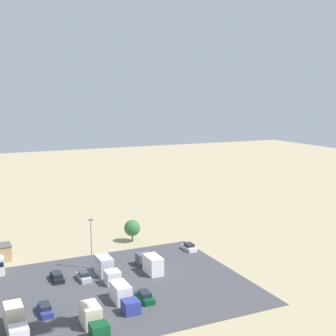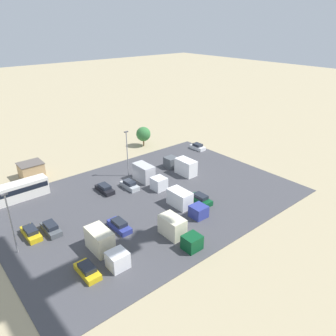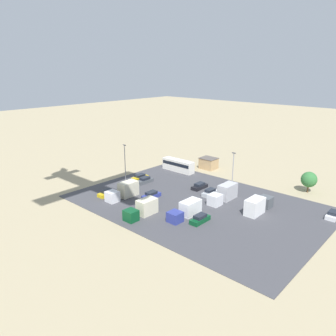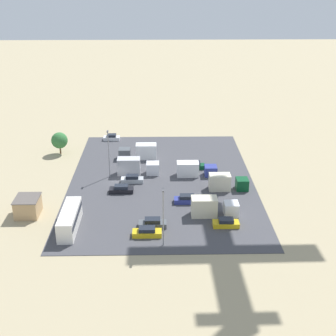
% 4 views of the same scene
% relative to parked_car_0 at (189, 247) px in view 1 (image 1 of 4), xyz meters
% --- Properties ---
extents(ground_plane, '(400.00, 400.00, 0.00)m').
position_rel_parked_car_0_xyz_m(ground_plane, '(24.37, 3.82, -0.69)').
color(ground_plane, tan).
extents(parking_lot_surface, '(52.81, 36.47, 0.08)m').
position_rel_parked_car_0_xyz_m(parking_lot_surface, '(24.37, 12.28, -0.65)').
color(parking_lot_surface, '#424247').
rests_on(parking_lot_surface, ground).
extents(parked_car_0, '(1.92, 4.00, 1.47)m').
position_rel_parked_car_0_xyz_m(parked_car_0, '(0.00, 0.00, 0.00)').
color(parked_car_0, silver).
rests_on(parked_car_0, ground).
extents(parked_car_1, '(1.81, 4.45, 1.52)m').
position_rel_parked_car_0_xyz_m(parked_car_1, '(25.06, 6.38, 0.02)').
color(parked_car_1, '#ADB2B7').
rests_on(parked_car_1, ground).
extents(parked_car_2, '(1.85, 4.69, 1.51)m').
position_rel_parked_car_0_xyz_m(parked_car_2, '(34.03, 16.80, 0.02)').
color(parked_car_2, navy).
rests_on(parked_car_2, ground).
extents(parked_car_4, '(1.81, 4.54, 1.56)m').
position_rel_parked_car_0_xyz_m(parked_car_4, '(18.35, 19.20, 0.04)').
color(parked_car_4, '#0C4723').
rests_on(parked_car_4, ground).
extents(parked_car_5, '(1.88, 4.57, 1.45)m').
position_rel_parked_car_0_xyz_m(parked_car_5, '(29.54, 4.54, -0.01)').
color(parked_car_5, black).
rests_on(parked_car_5, ground).
extents(parked_truck_0, '(2.52, 8.20, 2.92)m').
position_rel_parked_car_0_xyz_m(parked_truck_0, '(22.00, 18.95, 0.73)').
color(parked_truck_0, navy).
rests_on(parked_truck_0, ground).
extents(parked_truck_1, '(2.59, 8.13, 3.37)m').
position_rel_parked_car_0_xyz_m(parked_truck_1, '(38.88, 20.76, 0.93)').
color(parked_truck_1, silver).
rests_on(parked_truck_1, ground).
extents(parked_truck_2, '(2.53, 8.58, 3.47)m').
position_rel_parked_car_0_xyz_m(parked_truck_2, '(20.95, 6.89, 0.98)').
color(parked_truck_2, silver).
rests_on(parked_truck_2, ground).
extents(parked_truck_3, '(2.52, 8.39, 3.34)m').
position_rel_parked_car_0_xyz_m(parked_truck_3, '(12.39, 7.52, 0.92)').
color(parked_truck_3, '#4C5156').
rests_on(parked_truck_3, ground).
extents(parked_truck_4, '(2.51, 7.52, 3.12)m').
position_rel_parked_car_0_xyz_m(parked_truck_4, '(28.67, 24.59, 0.81)').
color(parked_truck_4, '#0C4723').
rests_on(parked_truck_4, ground).
extents(tree_near_shed, '(3.71, 3.71, 5.11)m').
position_rel_parked_car_0_xyz_m(tree_near_shed, '(8.97, -10.94, 2.55)').
color(tree_near_shed, brown).
rests_on(tree_near_shed, ground).
extents(light_pole_lot_centre, '(0.90, 0.28, 9.84)m').
position_rel_parked_car_0_xyz_m(light_pole_lot_centre, '(22.18, 1.65, 4.75)').
color(light_pole_lot_centre, gray).
rests_on(light_pole_lot_centre, ground).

